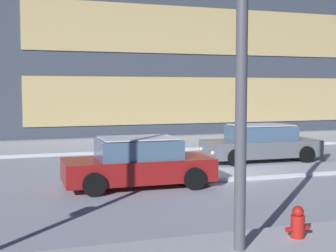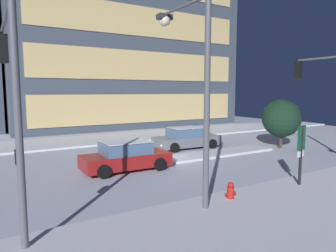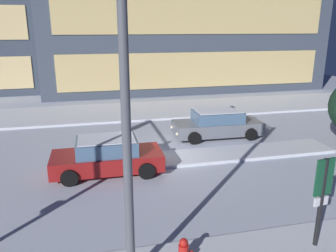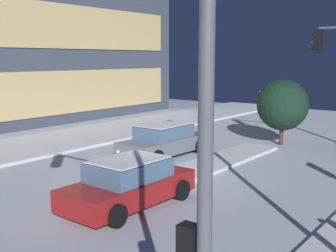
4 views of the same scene
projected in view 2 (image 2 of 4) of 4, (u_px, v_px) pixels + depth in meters
name	position (u px, v px, depth m)	size (l,w,h in m)	color
ground	(162.00, 160.00, 17.89)	(52.00, 52.00, 0.00)	silver
curb_strip_near	(296.00, 210.00, 10.21)	(52.00, 5.20, 0.14)	silver
curb_strip_far	(109.00, 139.00, 25.56)	(52.00, 5.20, 0.14)	silver
median_strip	(212.00, 154.00, 19.37)	(9.00, 1.80, 0.14)	silver
car_near	(126.00, 156.00, 15.59)	(4.56, 2.13, 1.49)	maroon
car_far	(187.00, 138.00, 21.61)	(4.84, 2.20, 1.49)	slate
traffic_light_corner_near_left	(10.00, 80.00, 8.72)	(0.32, 4.85, 6.31)	#565960
traffic_light_corner_near_right	(336.00, 88.00, 16.78)	(0.32, 4.58, 6.08)	#565960
street_lamp_arched	(192.00, 72.00, 10.46)	(0.56, 3.02, 7.11)	#565960
fire_hydrant	(230.00, 192.00, 11.13)	(0.48, 0.26, 0.75)	red
parking_info_sign	(301.00, 149.00, 12.63)	(0.55, 0.14, 2.61)	black
decorated_tree_median	(281.00, 118.00, 21.53)	(2.67, 2.67, 3.46)	#473323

